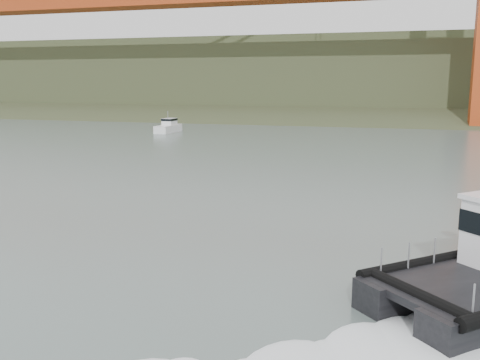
# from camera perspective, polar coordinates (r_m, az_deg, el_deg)

# --- Properties ---
(ground) EXTENTS (400.00, 400.00, 0.00)m
(ground) POSITION_cam_1_polar(r_m,az_deg,el_deg) (20.79, -0.84, -10.54)
(ground) COLOR #556561
(ground) RESTS_ON ground
(headlands) EXTENTS (500.00, 105.36, 27.12)m
(headlands) POSITION_cam_1_polar(r_m,az_deg,el_deg) (144.12, 14.51, 9.98)
(headlands) COLOR #394628
(headlands) RESTS_ON ground
(motorboat) EXTENTS (2.05, 5.88, 3.22)m
(motorboat) POSITION_cam_1_polar(r_m,az_deg,el_deg) (80.72, -7.63, 5.65)
(motorboat) COLOR white
(motorboat) RESTS_ON ground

